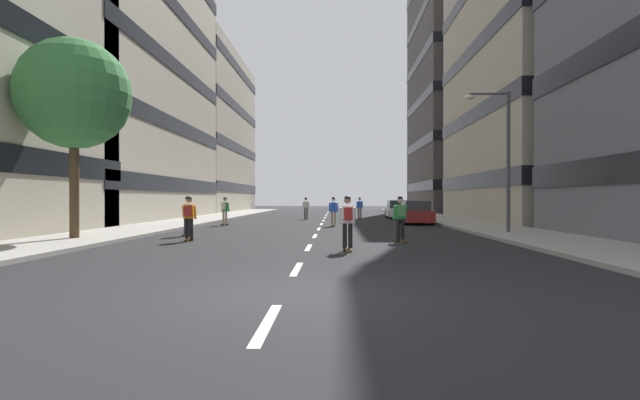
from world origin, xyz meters
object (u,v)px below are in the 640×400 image
at_px(skater_2, 400,216).
at_px(skater_4, 348,219).
at_px(streetlamp_right, 500,146).
at_px(skater_3, 333,210).
at_px(skater_7, 225,209).
at_px(street_tree_near, 74,94).
at_px(parked_car_mid, 415,213).
at_px(skater_1, 189,215).
at_px(skater_0, 360,207).
at_px(skater_5, 306,207).
at_px(parked_car_near, 398,210).
at_px(skater_6, 187,213).

distance_m(skater_2, skater_4, 3.97).
height_order(streetlamp_right, skater_3, streetlamp_right).
xyz_separation_m(skater_3, skater_7, (-6.74, 0.66, 0.03)).
relative_size(street_tree_near, skater_2, 4.38).
relative_size(parked_car_mid, skater_1, 2.47).
distance_m(streetlamp_right, skater_3, 10.53).
xyz_separation_m(parked_car_mid, skater_3, (-5.36, -2.79, 0.29)).
bearing_deg(skater_0, skater_4, -93.74).
distance_m(parked_car_mid, skater_5, 10.09).
relative_size(streetlamp_right, skater_7, 3.65).
relative_size(parked_car_near, skater_5, 2.47).
bearing_deg(skater_5, streetlamp_right, -57.60).
distance_m(street_tree_near, skater_4, 12.08).
height_order(skater_3, skater_4, same).
height_order(streetlamp_right, skater_1, streetlamp_right).
relative_size(street_tree_near, skater_0, 4.38).
height_order(skater_3, skater_6, same).
bearing_deg(parked_car_near, skater_5, -164.06).
height_order(parked_car_mid, skater_6, skater_6).
bearing_deg(skater_5, parked_car_mid, -41.06).
distance_m(skater_2, skater_3, 10.56).
xyz_separation_m(skater_2, skater_4, (-2.13, -3.34, 0.00)).
distance_m(streetlamp_right, skater_0, 18.70).
height_order(skater_0, skater_2, same).
xyz_separation_m(skater_3, skater_5, (-2.24, 9.41, 0.03)).
distance_m(skater_0, skater_3, 11.38).
bearing_deg(skater_4, parked_car_near, 79.09).
distance_m(parked_car_mid, street_tree_near, 20.95).
bearing_deg(skater_2, skater_0, 91.37).
height_order(parked_car_near, street_tree_near, street_tree_near).
relative_size(skater_3, skater_5, 1.00).
relative_size(streetlamp_right, skater_0, 3.65).
distance_m(parked_car_near, skater_6, 22.54).
bearing_deg(skater_7, skater_5, 62.74).
height_order(skater_1, skater_2, same).
bearing_deg(street_tree_near, skater_4, -16.65).
bearing_deg(skater_3, skater_2, -75.47).
relative_size(skater_0, skater_4, 1.00).
relative_size(parked_car_near, skater_3, 2.47).
bearing_deg(skater_7, skater_0, 49.81).
distance_m(skater_3, skater_4, 13.57).
distance_m(streetlamp_right, skater_6, 14.69).
xyz_separation_m(skater_1, skater_2, (8.28, -0.00, 0.00)).
height_order(skater_6, skater_7, same).
bearing_deg(streetlamp_right, skater_3, 140.68).
height_order(skater_0, skater_3, same).
bearing_deg(skater_4, skater_0, 86.26).
distance_m(skater_2, skater_7, 14.37).
relative_size(streetlamp_right, skater_4, 3.65).
bearing_deg(skater_6, skater_3, 49.23).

